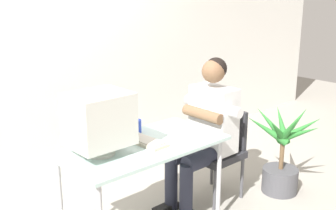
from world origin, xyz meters
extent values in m
cube|color=silver|center=(0.30, 1.40, 1.50)|extent=(8.00, 0.10, 3.00)
cylinder|color=#B7B7BC|center=(0.56, -0.26, 0.36)|extent=(0.04, 0.04, 0.71)
cylinder|color=#B7B7BC|center=(-0.56, 0.26, 0.36)|extent=(0.04, 0.04, 0.71)
cylinder|color=#B7B7BC|center=(0.56, 0.26, 0.36)|extent=(0.04, 0.04, 0.71)
cube|color=silver|center=(0.00, 0.00, 0.72)|extent=(1.23, 0.64, 0.03)
cylinder|color=silver|center=(-0.34, 0.05, 0.75)|extent=(0.20, 0.20, 0.02)
cylinder|color=silver|center=(-0.34, 0.05, 0.79)|extent=(0.06, 0.06, 0.06)
cube|color=silver|center=(-0.34, 0.05, 0.99)|extent=(0.40, 0.34, 0.36)
cube|color=black|center=(-0.13, 0.05, 0.99)|extent=(0.01, 0.29, 0.29)
cube|color=beige|center=(0.02, 0.04, 0.75)|extent=(0.17, 0.43, 0.02)
cube|color=beige|center=(0.02, 0.04, 0.77)|extent=(0.14, 0.38, 0.01)
cylinder|color=#4C4C51|center=(0.65, -0.14, 0.19)|extent=(0.03, 0.03, 0.39)
cylinder|color=#4C4C51|center=(1.01, -0.14, 0.19)|extent=(0.03, 0.03, 0.39)
cylinder|color=#4C4C51|center=(0.65, 0.22, 0.19)|extent=(0.03, 0.03, 0.39)
cylinder|color=#4C4C51|center=(1.01, 0.22, 0.19)|extent=(0.03, 0.03, 0.39)
cube|color=#2D2D33|center=(0.83, 0.04, 0.42)|extent=(0.42, 0.42, 0.06)
cube|color=#2D2D33|center=(1.02, 0.04, 0.63)|extent=(0.04, 0.38, 0.35)
cube|color=silver|center=(0.81, 0.04, 0.75)|extent=(0.22, 0.40, 0.56)
sphere|color=brown|center=(0.79, 0.04, 1.17)|extent=(0.19, 0.19, 0.19)
sphere|color=black|center=(0.82, 0.04, 1.19)|extent=(0.19, 0.19, 0.19)
cylinder|color=#262838|center=(0.60, -0.05, 0.47)|extent=(0.41, 0.14, 0.14)
cylinder|color=#262838|center=(0.60, 0.13, 0.47)|extent=(0.41, 0.14, 0.14)
cylinder|color=#262838|center=(0.40, -0.05, 0.23)|extent=(0.11, 0.11, 0.47)
cylinder|color=#262838|center=(0.40, 0.13, 0.23)|extent=(0.11, 0.11, 0.47)
cube|color=black|center=(0.34, 0.13, 0.03)|extent=(0.24, 0.09, 0.06)
cylinder|color=silver|center=(0.79, -0.19, 0.87)|extent=(0.09, 0.14, 0.09)
cylinder|color=silver|center=(0.79, 0.27, 0.87)|extent=(0.09, 0.14, 0.09)
cylinder|color=brown|center=(0.67, 0.04, 0.82)|extent=(0.09, 0.40, 0.09)
cylinder|color=#4C4C51|center=(1.37, -0.30, 0.11)|extent=(0.33, 0.33, 0.23)
cylinder|color=brown|center=(1.37, -0.30, 0.38)|extent=(0.04, 0.04, 0.30)
cone|color=#2E7B32|center=(1.49, -0.32, 0.63)|extent=(0.38, 0.13, 0.32)
cone|color=#2E7B32|center=(1.47, -0.21, 0.62)|extent=(0.31, 0.32, 0.33)
cone|color=#2E7B32|center=(1.36, -0.17, 0.63)|extent=(0.09, 0.38, 0.31)
cone|color=#2E7B32|center=(1.27, -0.20, 0.60)|extent=(0.29, 0.35, 0.30)
cone|color=#2E7B32|center=(1.24, -0.33, 0.63)|extent=(0.38, 0.15, 0.32)
cone|color=#2E7B32|center=(1.30, -0.40, 0.65)|extent=(0.23, 0.31, 0.38)
cone|color=#2E7B32|center=(1.38, -0.45, 0.61)|extent=(0.10, 0.40, 0.27)
cone|color=#2E7B32|center=(1.46, -0.41, 0.61)|extent=(0.29, 0.34, 0.32)
cylinder|color=blue|center=(0.12, 0.23, 0.79)|extent=(0.08, 0.08, 0.10)
torus|color=blue|center=(0.12, 0.28, 0.79)|extent=(0.07, 0.01, 0.07)
camera|label=1|loc=(-1.82, -2.29, 1.87)|focal=45.78mm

